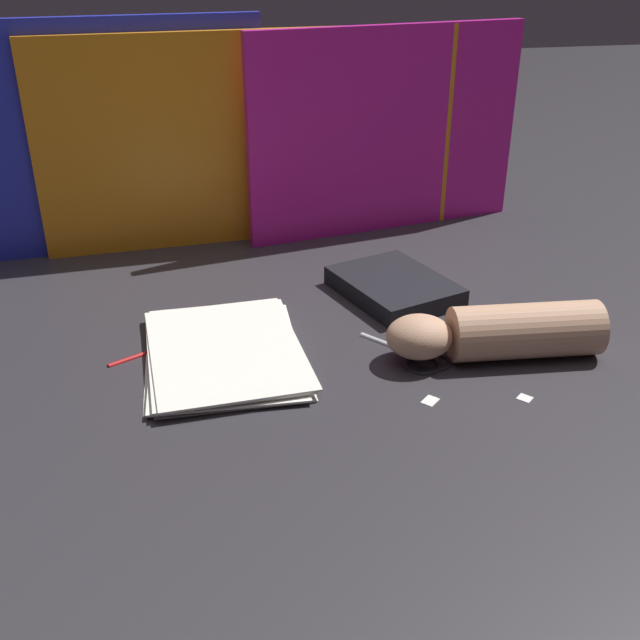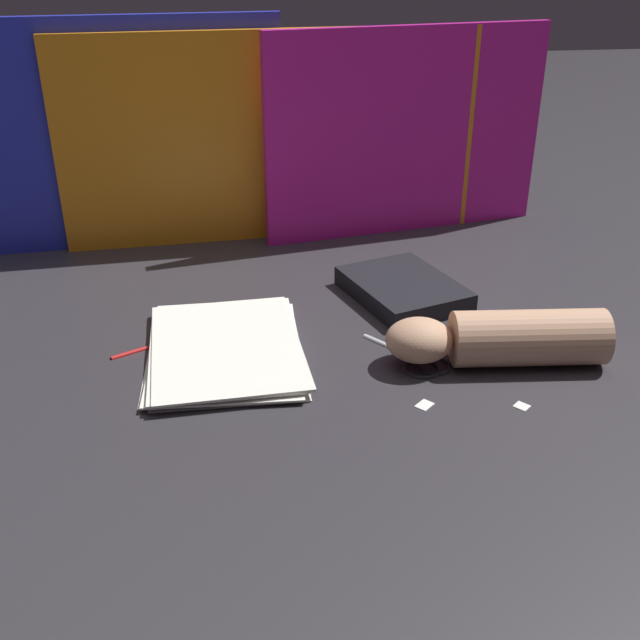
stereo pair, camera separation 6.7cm
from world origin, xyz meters
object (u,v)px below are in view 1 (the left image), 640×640
object	(u,v)px
book_closed	(394,287)
hand_forearm	(498,332)
scissors	(419,355)
paper_stack	(224,352)

from	to	relation	value
book_closed	hand_forearm	size ratio (longest dim) A/B	0.76
scissors	hand_forearm	distance (m)	0.12
paper_stack	hand_forearm	xyz separation A→B (m)	(0.39, -0.08, 0.03)
scissors	hand_forearm	xyz separation A→B (m)	(0.11, -0.02, 0.04)
paper_stack	hand_forearm	distance (m)	0.40
book_closed	scissors	bearing A→B (deg)	-97.53
paper_stack	book_closed	size ratio (longest dim) A/B	1.25
paper_stack	scissors	size ratio (longest dim) A/B	1.90
paper_stack	book_closed	world-z (taller)	book_closed
paper_stack	hand_forearm	world-z (taller)	hand_forearm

